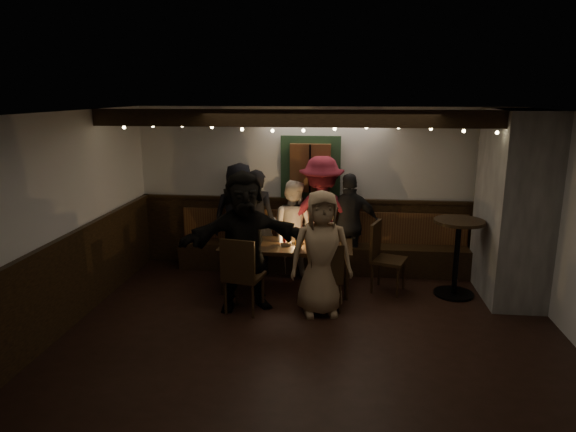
# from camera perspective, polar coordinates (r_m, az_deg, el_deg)

# --- Properties ---
(room) EXTENTS (6.02, 5.01, 2.62)m
(room) POSITION_cam_1_polar(r_m,az_deg,el_deg) (7.32, 11.85, -0.45)
(room) COLOR black
(room) RESTS_ON ground
(dining_table) EXTENTS (1.89, 0.81, 0.82)m
(dining_table) POSITION_cam_1_polar(r_m,az_deg,el_deg) (7.43, -0.19, -3.60)
(dining_table) COLOR black
(dining_table) RESTS_ON ground
(chair_near_left) EXTENTS (0.54, 0.54, 1.03)m
(chair_near_left) POSITION_cam_1_polar(r_m,az_deg,el_deg) (6.64, -5.23, -6.14)
(chair_near_left) COLOR black
(chair_near_left) RESTS_ON ground
(chair_near_right) EXTENTS (0.46, 0.46, 0.93)m
(chair_near_right) POSITION_cam_1_polar(r_m,az_deg,el_deg) (6.72, 4.32, -6.36)
(chair_near_right) COLOR black
(chair_near_right) RESTS_ON ground
(chair_end) EXTENTS (0.58, 0.58, 1.01)m
(chair_end) POSITION_cam_1_polar(r_m,az_deg,el_deg) (7.52, 10.45, -4.02)
(chair_end) COLOR black
(chair_end) RESTS_ON ground
(high_top) EXTENTS (0.69, 0.69, 1.10)m
(high_top) POSITION_cam_1_polar(r_m,az_deg,el_deg) (7.56, 18.29, -3.40)
(high_top) COLOR black
(high_top) RESTS_ON ground
(person_a) EXTENTS (0.88, 0.60, 1.74)m
(person_a) POSITION_cam_1_polar(r_m,az_deg,el_deg) (8.21, -5.39, -0.16)
(person_a) COLOR black
(person_a) RESTS_ON ground
(person_b) EXTENTS (0.66, 0.48, 1.66)m
(person_b) POSITION_cam_1_polar(r_m,az_deg,el_deg) (8.09, -3.50, -0.63)
(person_b) COLOR black
(person_b) RESTS_ON ground
(person_c) EXTENTS (0.87, 0.77, 1.49)m
(person_c) POSITION_cam_1_polar(r_m,az_deg,el_deg) (8.12, 0.50, -1.18)
(person_c) COLOR silver
(person_c) RESTS_ON ground
(person_d) EXTENTS (1.30, 0.87, 1.87)m
(person_d) POSITION_cam_1_polar(r_m,az_deg,el_deg) (8.04, 3.71, 0.04)
(person_d) COLOR maroon
(person_d) RESTS_ON ground
(person_e) EXTENTS (1.00, 0.54, 1.61)m
(person_e) POSITION_cam_1_polar(r_m,az_deg,el_deg) (8.07, 6.86, -0.94)
(person_e) COLOR black
(person_e) RESTS_ON ground
(person_f) EXTENTS (1.79, 1.10, 1.85)m
(person_f) POSITION_cam_1_polar(r_m,az_deg,el_deg) (6.73, -4.87, -2.78)
(person_f) COLOR black
(person_f) RESTS_ON ground
(person_g) EXTENTS (0.88, 0.66, 1.63)m
(person_g) POSITION_cam_1_polar(r_m,az_deg,el_deg) (6.57, 3.70, -4.15)
(person_g) COLOR #9C7E5D
(person_g) RESTS_ON ground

